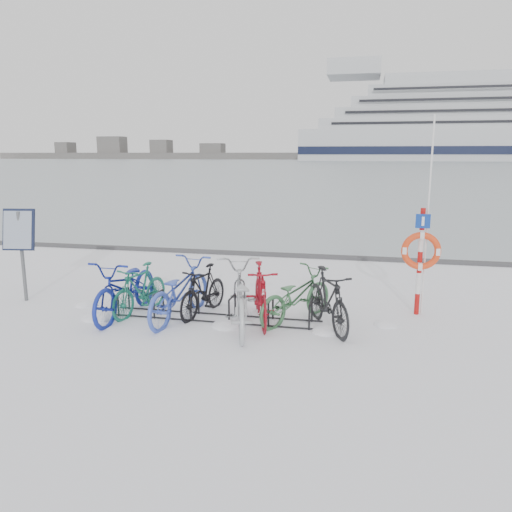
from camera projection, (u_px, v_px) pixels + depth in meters
ground at (214, 319)px, 9.26m from camera, size 900.00×900.00×0.00m
ice_sheet at (357, 163)px, 157.62m from camera, size 400.00×298.00×0.02m
quay_edge at (271, 254)px, 14.89m from camera, size 400.00×0.25×0.10m
bike_rack at (213, 309)px, 9.22m from camera, size 4.00×0.48×0.46m
info_board at (19, 235)px, 10.11m from camera, size 0.67×0.34×1.92m
lifebuoy_station at (421, 251)px, 9.22m from camera, size 0.71×0.22×3.69m
cruise_ferry at (484, 127)px, 200.81m from camera, size 148.87×28.05×48.91m
shoreline at (142, 154)px, 282.92m from camera, size 180.00×12.00×9.50m
bike_0 at (126, 285)px, 9.36m from camera, size 0.87×2.25×1.16m
bike_1 at (140, 288)px, 9.53m from camera, size 0.80×1.69×0.98m
bike_2 at (179, 289)px, 9.19m from camera, size 1.06×2.24×1.13m
bike_3 at (203, 289)px, 9.45m from camera, size 0.80×1.68×0.97m
bike_4 at (239, 295)px, 8.69m from camera, size 1.37×2.38×1.18m
bike_5 at (261, 292)px, 9.00m from camera, size 1.04×1.90×1.10m
bike_6 at (296, 294)px, 9.08m from camera, size 1.58×1.98×1.00m
bike_7 at (328, 298)px, 8.67m from camera, size 1.26×1.84×1.08m
snow_drifts at (204, 319)px, 9.25m from camera, size 6.32×1.77×0.22m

